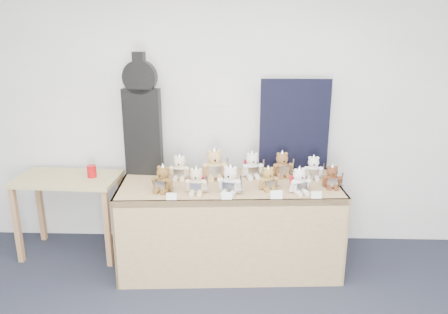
{
  "coord_description": "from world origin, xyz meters",
  "views": [
    {
      "loc": [
        0.16,
        -1.77,
        2.2
      ],
      "look_at": [
        0.03,
        1.84,
        1.1
      ],
      "focal_mm": 35.0,
      "sensor_mm": 36.0,
      "label": 1
    }
  ],
  "objects_px": {
    "side_table": "(69,189)",
    "teddy_back_right": "(282,165)",
    "teddy_back_left": "(180,168)",
    "red_cup": "(92,171)",
    "display_table": "(230,204)",
    "teddy_front_far_left": "(163,180)",
    "teddy_front_end": "(332,178)",
    "guitar_case": "(142,116)",
    "teddy_front_right": "(268,179)",
    "teddy_back_centre_left": "(215,165)",
    "teddy_front_far_right": "(299,182)",
    "teddy_back_end": "(313,168)",
    "teddy_front_left": "(196,182)",
    "teddy_back_centre_right": "(252,166)",
    "teddy_front_centre": "(230,181)"
  },
  "relations": [
    {
      "from": "teddy_front_left",
      "to": "teddy_back_end",
      "type": "xyz_separation_m",
      "value": [
        1.05,
        0.4,
        -0.0
      ]
    },
    {
      "from": "teddy_back_centre_right",
      "to": "teddy_back_right",
      "type": "relative_size",
      "value": 1.02
    },
    {
      "from": "side_table",
      "to": "teddy_back_centre_left",
      "type": "bearing_deg",
      "value": 0.74
    },
    {
      "from": "guitar_case",
      "to": "teddy_back_centre_left",
      "type": "xyz_separation_m",
      "value": [
        0.67,
        -0.11,
        -0.43
      ]
    },
    {
      "from": "teddy_back_right",
      "to": "teddy_back_end",
      "type": "bearing_deg",
      "value": -23.72
    },
    {
      "from": "teddy_back_centre_left",
      "to": "guitar_case",
      "type": "bearing_deg",
      "value": 162.57
    },
    {
      "from": "guitar_case",
      "to": "teddy_front_end",
      "type": "height_order",
      "value": "guitar_case"
    },
    {
      "from": "display_table",
      "to": "teddy_back_left",
      "type": "bearing_deg",
      "value": 155.62
    },
    {
      "from": "teddy_front_end",
      "to": "teddy_back_right",
      "type": "relative_size",
      "value": 0.86
    },
    {
      "from": "teddy_front_far_left",
      "to": "teddy_back_centre_right",
      "type": "bearing_deg",
      "value": 43.65
    },
    {
      "from": "display_table",
      "to": "guitar_case",
      "type": "relative_size",
      "value": 1.77
    },
    {
      "from": "side_table",
      "to": "red_cup",
      "type": "relative_size",
      "value": 8.5
    },
    {
      "from": "teddy_front_end",
      "to": "red_cup",
      "type": "bearing_deg",
      "value": 174.95
    },
    {
      "from": "teddy_front_far_right",
      "to": "teddy_back_end",
      "type": "distance_m",
      "value": 0.41
    },
    {
      "from": "teddy_front_far_left",
      "to": "teddy_back_end",
      "type": "bearing_deg",
      "value": 32.3
    },
    {
      "from": "teddy_front_far_left",
      "to": "teddy_back_centre_right",
      "type": "xyz_separation_m",
      "value": [
        0.77,
        0.4,
        0.0
      ]
    },
    {
      "from": "display_table",
      "to": "teddy_front_end",
      "type": "bearing_deg",
      "value": -3.87
    },
    {
      "from": "teddy_front_far_right",
      "to": "teddy_back_end",
      "type": "height_order",
      "value": "teddy_front_far_right"
    },
    {
      "from": "red_cup",
      "to": "teddy_front_right",
      "type": "relative_size",
      "value": 0.5
    },
    {
      "from": "teddy_front_far_left",
      "to": "teddy_back_right",
      "type": "bearing_deg",
      "value": 38.82
    },
    {
      "from": "display_table",
      "to": "teddy_back_centre_right",
      "type": "height_order",
      "value": "teddy_back_centre_right"
    },
    {
      "from": "teddy_front_far_left",
      "to": "teddy_back_end",
      "type": "relative_size",
      "value": 1.07
    },
    {
      "from": "teddy_front_centre",
      "to": "teddy_front_far_right",
      "type": "bearing_deg",
      "value": 18.08
    },
    {
      "from": "teddy_front_far_right",
      "to": "teddy_back_left",
      "type": "bearing_deg",
      "value": 143.21
    },
    {
      "from": "side_table",
      "to": "teddy_back_right",
      "type": "height_order",
      "value": "teddy_back_right"
    },
    {
      "from": "red_cup",
      "to": "teddy_front_end",
      "type": "relative_size",
      "value": 0.51
    },
    {
      "from": "display_table",
      "to": "teddy_back_end",
      "type": "xyz_separation_m",
      "value": [
        0.77,
        0.23,
        0.27
      ]
    },
    {
      "from": "guitar_case",
      "to": "red_cup",
      "type": "xyz_separation_m",
      "value": [
        -0.5,
        -0.06,
        -0.52
      ]
    },
    {
      "from": "display_table",
      "to": "side_table",
      "type": "xyz_separation_m",
      "value": [
        -1.56,
        0.25,
        0.02
      ]
    },
    {
      "from": "guitar_case",
      "to": "teddy_front_right",
      "type": "height_order",
      "value": "guitar_case"
    },
    {
      "from": "guitar_case",
      "to": "teddy_front_left",
      "type": "xyz_separation_m",
      "value": [
        0.54,
        -0.48,
        -0.46
      ]
    },
    {
      "from": "red_cup",
      "to": "teddy_back_centre_left",
      "type": "relative_size",
      "value": 0.36
    },
    {
      "from": "display_table",
      "to": "teddy_front_far_left",
      "type": "bearing_deg",
      "value": -169.12
    },
    {
      "from": "red_cup",
      "to": "teddy_back_centre_right",
      "type": "relative_size",
      "value": 0.43
    },
    {
      "from": "side_table",
      "to": "teddy_back_left",
      "type": "relative_size",
      "value": 3.88
    },
    {
      "from": "teddy_back_centre_left",
      "to": "teddy_back_centre_right",
      "type": "distance_m",
      "value": 0.35
    },
    {
      "from": "teddy_front_centre",
      "to": "teddy_back_left",
      "type": "bearing_deg",
      "value": 157.93
    },
    {
      "from": "teddy_front_far_right",
      "to": "teddy_back_centre_right",
      "type": "relative_size",
      "value": 0.92
    },
    {
      "from": "guitar_case",
      "to": "teddy_back_centre_right",
      "type": "bearing_deg",
      "value": 1.21
    },
    {
      "from": "teddy_front_centre",
      "to": "teddy_front_right",
      "type": "bearing_deg",
      "value": 31.74
    },
    {
      "from": "teddy_front_left",
      "to": "teddy_front_end",
      "type": "bearing_deg",
      "value": 9.08
    },
    {
      "from": "teddy_back_left",
      "to": "teddy_back_centre_left",
      "type": "xyz_separation_m",
      "value": [
        0.32,
        0.02,
        0.03
      ]
    },
    {
      "from": "display_table",
      "to": "teddy_front_right",
      "type": "height_order",
      "value": "teddy_front_right"
    },
    {
      "from": "teddy_front_left",
      "to": "teddy_back_left",
      "type": "xyz_separation_m",
      "value": [
        -0.19,
        0.35,
        0.0
      ]
    },
    {
      "from": "teddy_front_right",
      "to": "teddy_back_left",
      "type": "distance_m",
      "value": 0.84
    },
    {
      "from": "red_cup",
      "to": "teddy_front_end",
      "type": "xyz_separation_m",
      "value": [
        2.21,
        -0.26,
        0.06
      ]
    },
    {
      "from": "teddy_back_left",
      "to": "red_cup",
      "type": "bearing_deg",
      "value": 176.89
    },
    {
      "from": "guitar_case",
      "to": "teddy_front_left",
      "type": "bearing_deg",
      "value": -36.97
    },
    {
      "from": "display_table",
      "to": "side_table",
      "type": "distance_m",
      "value": 1.58
    },
    {
      "from": "teddy_front_far_right",
      "to": "teddy_front_end",
      "type": "distance_m",
      "value": 0.33
    }
  ]
}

